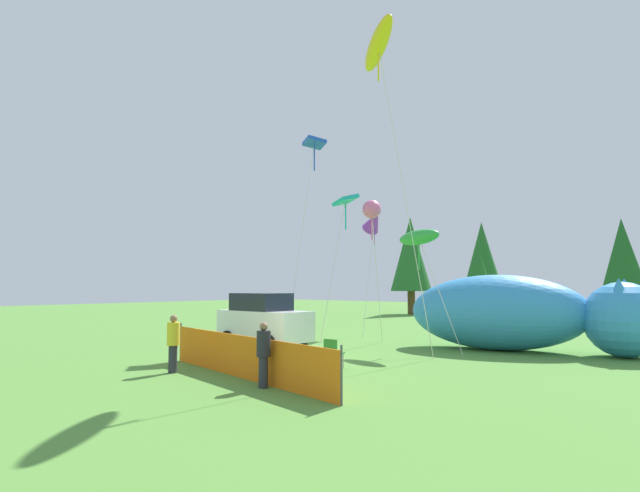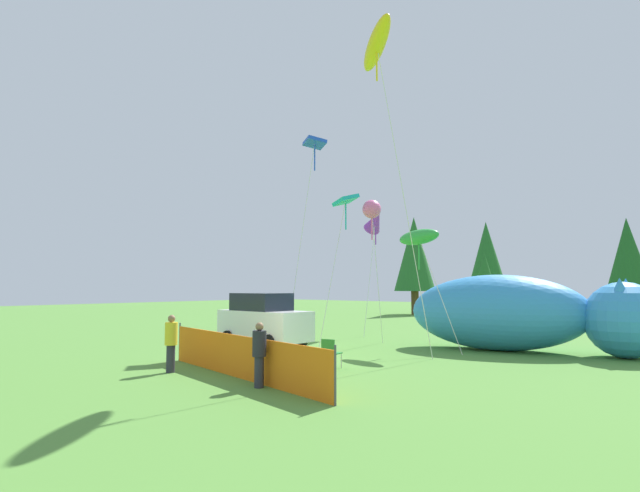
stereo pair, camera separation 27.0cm
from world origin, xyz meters
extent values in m
plane|color=#548C38|center=(0.00, 0.00, 0.00)|extent=(120.00, 120.00, 0.00)
cube|color=white|center=(-3.19, 2.54, 0.89)|extent=(4.24, 1.99, 1.23)
cube|color=#1E232D|center=(-3.40, 2.55, 1.87)|extent=(2.36, 1.76, 0.74)
cylinder|color=black|center=(-1.86, 3.36, 0.32)|extent=(0.65, 0.28, 0.64)
cylinder|color=black|center=(-1.94, 1.60, 0.32)|extent=(0.65, 0.28, 0.64)
cylinder|color=black|center=(-4.44, 3.48, 0.32)|extent=(0.65, 0.28, 0.64)
cylinder|color=black|center=(-4.52, 1.72, 0.32)|extent=(0.65, 0.28, 0.64)
cube|color=#267F33|center=(2.51, -0.12, 0.47)|extent=(0.55, 0.55, 0.03)
cube|color=#267F33|center=(2.54, -0.35, 0.69)|extent=(0.47, 0.08, 0.44)
cylinder|color=#A5A5AD|center=(2.28, 0.06, 0.23)|extent=(0.02, 0.02, 0.47)
cylinder|color=#A5A5AD|center=(2.69, 0.11, 0.23)|extent=(0.02, 0.02, 0.47)
cylinder|color=#A5A5AD|center=(2.32, -0.35, 0.23)|extent=(0.02, 0.02, 0.47)
cylinder|color=#A5A5AD|center=(2.74, -0.31, 0.23)|extent=(0.02, 0.02, 0.47)
ellipsoid|color=#338CD8|center=(4.90, 7.45, 1.49)|extent=(7.25, 4.02, 2.98)
ellipsoid|color=white|center=(4.90, 7.45, 0.82)|extent=(4.69, 2.90, 1.34)
sphere|color=#338CD8|center=(9.18, 8.13, 1.34)|extent=(2.69, 2.69, 2.69)
cone|color=#338CD8|center=(9.18, 8.80, 2.42)|extent=(0.75, 0.75, 0.81)
cone|color=#338CD8|center=(9.18, 7.46, 2.42)|extent=(0.75, 0.75, 0.81)
cube|color=orange|center=(1.50, -3.00, 0.58)|extent=(8.08, 1.79, 1.16)
cylinder|color=#4C4C51|center=(-2.53, -2.13, 0.64)|extent=(0.05, 0.05, 1.27)
cylinder|color=#4C4C51|center=(5.54, -3.88, 0.64)|extent=(0.05, 0.05, 1.27)
cylinder|color=#2D2D38|center=(-0.71, -3.71, 0.40)|extent=(0.25, 0.25, 0.80)
cylinder|color=yellow|center=(-0.71, -3.71, 1.13)|extent=(0.37, 0.37, 0.66)
sphere|color=#8C6647|center=(-0.71, -3.71, 1.57)|extent=(0.22, 0.22, 0.22)
cylinder|color=#2D2D38|center=(2.90, -3.58, 0.38)|extent=(0.24, 0.24, 0.77)
cylinder|color=#26262D|center=(2.90, -3.58, 1.09)|extent=(0.35, 0.35, 0.64)
sphere|color=#8C6647|center=(2.90, -3.58, 1.51)|extent=(0.21, 0.21, 0.21)
cylinder|color=silver|center=(3.46, 5.39, 2.24)|extent=(1.82, 0.18, 4.50)
ellipsoid|color=green|center=(2.56, 5.47, 4.49)|extent=(2.09, 1.15, 0.83)
cylinder|color=green|center=(2.56, 5.47, 3.79)|extent=(0.06, 0.06, 1.20)
cylinder|color=silver|center=(3.55, 2.66, 5.43)|extent=(0.94, 2.01, 10.87)
ellipsoid|color=yellow|center=(3.09, 1.67, 10.86)|extent=(2.54, 2.36, 1.25)
cylinder|color=yellow|center=(3.09, 1.67, 10.16)|extent=(0.06, 0.06, 1.20)
cylinder|color=silver|center=(-2.32, 9.27, 3.02)|extent=(0.20, 1.47, 6.05)
cone|color=purple|center=(-2.41, 9.99, 6.04)|extent=(1.78, 1.56, 1.50)
cylinder|color=purple|center=(-2.41, 9.99, 5.34)|extent=(0.06, 0.06, 1.20)
cylinder|color=silver|center=(-0.61, 3.94, 3.14)|extent=(0.13, 2.01, 6.28)
cube|color=#19B2B2|center=(-0.66, 4.93, 6.27)|extent=(1.14, 1.17, 0.55)
cylinder|color=#19B2B2|center=(-0.66, 4.93, 5.57)|extent=(0.06, 0.06, 1.20)
cylinder|color=silver|center=(0.25, 5.99, 2.89)|extent=(0.65, 1.77, 5.79)
sphere|color=pink|center=(0.56, 5.12, 5.78)|extent=(0.79, 0.79, 0.79)
cylinder|color=pink|center=(0.56, 5.12, 5.08)|extent=(0.06, 0.06, 1.20)
cylinder|color=silver|center=(-2.61, 4.19, 4.54)|extent=(0.74, 1.09, 9.08)
cube|color=blue|center=(-2.26, 4.72, 9.08)|extent=(1.24, 1.24, 0.42)
cylinder|color=blue|center=(-2.26, 4.72, 8.38)|extent=(0.06, 0.06, 1.20)
cylinder|color=brown|center=(6.37, 30.64, 0.91)|extent=(0.58, 0.58, 1.82)
cone|color=#1E5623|center=(6.37, 30.64, 4.73)|extent=(3.21, 3.21, 5.83)
cylinder|color=brown|center=(-9.98, 28.07, 1.05)|extent=(0.67, 0.67, 2.11)
cone|color=#236028|center=(-9.98, 28.07, 5.48)|extent=(3.71, 3.71, 6.75)
cylinder|color=brown|center=(-5.40, 33.00, 0.68)|extent=(0.43, 0.43, 1.36)
cone|color=#236028|center=(-5.40, 33.00, 3.52)|extent=(2.38, 2.38, 4.34)
cylinder|color=brown|center=(-6.84, 37.37, 1.08)|extent=(0.69, 0.69, 2.17)
cone|color=#236028|center=(-6.84, 37.37, 5.64)|extent=(3.82, 3.82, 6.94)
camera|label=1|loc=(11.90, -12.57, 2.52)|focal=28.00mm
camera|label=2|loc=(12.11, -12.40, 2.52)|focal=28.00mm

